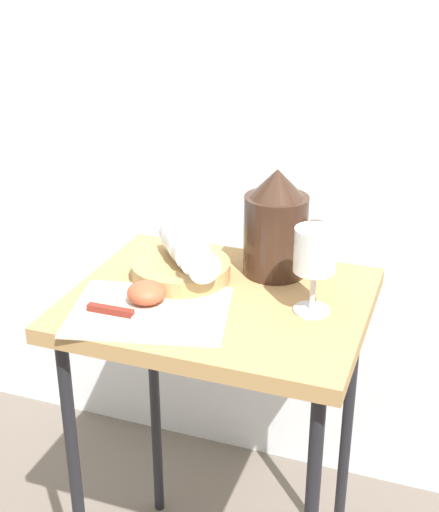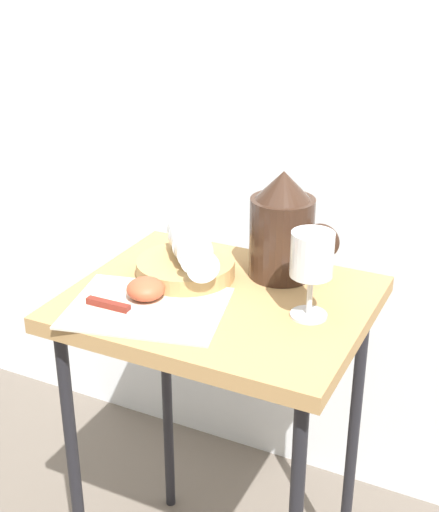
# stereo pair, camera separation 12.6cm
# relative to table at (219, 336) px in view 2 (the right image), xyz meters

# --- Properties ---
(curtain_drape) EXTENTS (2.40, 0.03, 2.03)m
(curtain_drape) POSITION_rel_table_xyz_m (0.00, 0.49, 0.37)
(curtain_drape) COLOR white
(curtain_drape) RESTS_ON ground_plane
(table) EXTENTS (0.53, 0.44, 0.73)m
(table) POSITION_rel_table_xyz_m (0.00, 0.00, 0.00)
(table) COLOR #AD8451
(table) RESTS_ON ground_plane
(linen_napkin) EXTENTS (0.31, 0.27, 0.00)m
(linen_napkin) POSITION_rel_table_xyz_m (-0.09, -0.10, 0.09)
(linen_napkin) COLOR beige
(linen_napkin) RESTS_ON table
(basket_tray) EXTENTS (0.19, 0.19, 0.03)m
(basket_tray) POSITION_rel_table_xyz_m (-0.09, 0.04, 0.10)
(basket_tray) COLOR tan
(basket_tray) RESTS_ON table
(pitcher) EXTENTS (0.17, 0.12, 0.21)m
(pitcher) POSITION_rel_table_xyz_m (0.07, 0.13, 0.17)
(pitcher) COLOR #382319
(pitcher) RESTS_ON table
(wine_glass_upright) EXTENTS (0.07, 0.07, 0.16)m
(wine_glass_upright) POSITION_rel_table_xyz_m (0.17, 0.00, 0.19)
(wine_glass_upright) COLOR silver
(wine_glass_upright) RESTS_ON table
(wine_glass_tipped_near) EXTENTS (0.15, 0.16, 0.07)m
(wine_glass_tipped_near) POSITION_rel_table_xyz_m (-0.08, 0.04, 0.15)
(wine_glass_tipped_near) COLOR silver
(wine_glass_tipped_near) RESTS_ON basket_tray
(wine_glass_tipped_far) EXTENTS (0.14, 0.16, 0.07)m
(wine_glass_tipped_far) POSITION_rel_table_xyz_m (-0.10, 0.07, 0.16)
(wine_glass_tipped_far) COLOR silver
(wine_glass_tipped_far) RESTS_ON basket_tray
(apple_half_left) EXTENTS (0.07, 0.07, 0.04)m
(apple_half_left) POSITION_rel_table_xyz_m (-0.11, -0.07, 0.11)
(apple_half_left) COLOR #C15133
(apple_half_left) RESTS_ON linen_napkin
(knife) EXTENTS (0.24, 0.02, 0.01)m
(knife) POSITION_rel_table_xyz_m (-0.11, -0.13, 0.09)
(knife) COLOR silver
(knife) RESTS_ON linen_napkin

